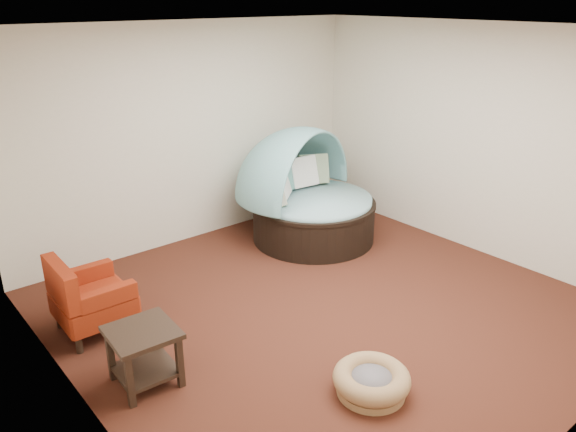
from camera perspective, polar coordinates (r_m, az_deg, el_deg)
floor at (r=6.01m, az=3.68°, el=-9.22°), size 5.00×5.00×0.00m
wall_back at (r=7.37m, az=-9.67°, el=8.14°), size 5.00×0.00×5.00m
wall_left at (r=4.21m, az=-21.44°, el=-3.40°), size 0.00×5.00×5.00m
wall_right at (r=7.33m, az=18.42°, el=7.28°), size 0.00×5.00×5.00m
ceiling at (r=5.17m, az=4.45°, el=18.50°), size 5.00×5.00×0.00m
canopy_daybed at (r=7.40m, az=2.00°, el=2.79°), size 2.08×2.04×1.50m
pet_basket at (r=4.85m, az=8.47°, el=-16.24°), size 0.85×0.85×0.22m
red_armchair at (r=5.75m, az=-19.66°, el=-7.88°), size 0.69×0.70×0.80m
side_table at (r=4.93m, az=-14.44°, el=-12.95°), size 0.57×0.57×0.52m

